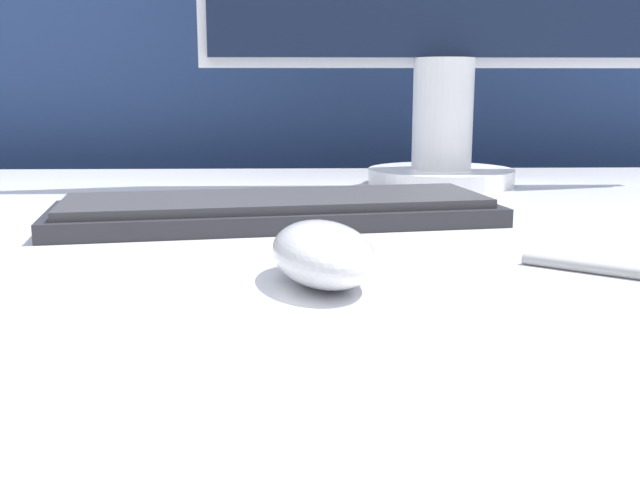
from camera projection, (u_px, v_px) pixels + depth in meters
name	position (u px, v px, depth m)	size (l,w,h in m)	color
partition_panel	(308.00, 193.00, 1.27)	(5.00, 0.03, 1.41)	navy
computer_mouse_near	(321.00, 253.00, 0.46)	(0.08, 0.12, 0.04)	silver
keyboard	(276.00, 210.00, 0.67)	(0.41, 0.19, 0.02)	#28282D
pen	(623.00, 272.00, 0.48)	(0.11, 0.08, 0.01)	#99999E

